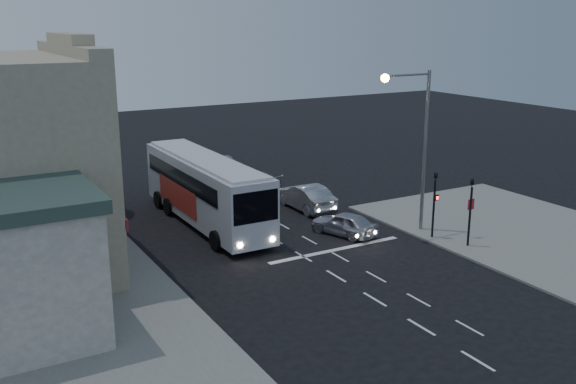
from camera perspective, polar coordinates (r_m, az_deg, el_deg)
ground at (r=31.46m, az=3.27°, el=-6.88°), size 120.00×120.00×0.00m
sidewalk_near at (r=37.35m, az=23.83°, el=-4.49°), size 12.00×24.00×0.12m
sidewalk_far at (r=34.55m, az=-23.09°, el=-5.96°), size 12.00×50.00×0.12m
road_markings at (r=34.70m, az=2.07°, el=-4.71°), size 8.00×30.55×0.01m
tour_bus at (r=37.99m, az=-7.35°, el=0.36°), size 3.11×13.13×4.02m
car_suv at (r=36.19m, az=5.03°, el=-2.81°), size 2.79×4.23×1.34m
car_sedan_a at (r=40.88m, az=1.56°, el=-0.43°), size 1.74×4.98×1.64m
car_sedan_b at (r=45.64m, az=-3.20°, el=1.00°), size 3.30×4.93×1.33m
car_sedan_c at (r=50.49m, az=-5.94°, el=2.43°), size 3.50×5.89×1.53m
traffic_signal_main at (r=35.76m, az=12.90°, el=-0.43°), size 0.25×0.35×4.10m
traffic_signal_side at (r=34.88m, az=15.94°, el=-1.03°), size 0.18×0.15×4.10m
regulatory_sign at (r=36.44m, az=15.88°, el=-1.69°), size 0.45×0.12×2.20m
streetlight at (r=35.91m, az=11.38°, el=5.14°), size 3.32×0.44×9.00m
street_tree at (r=40.82m, az=-18.35°, el=4.08°), size 4.00×4.00×6.20m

